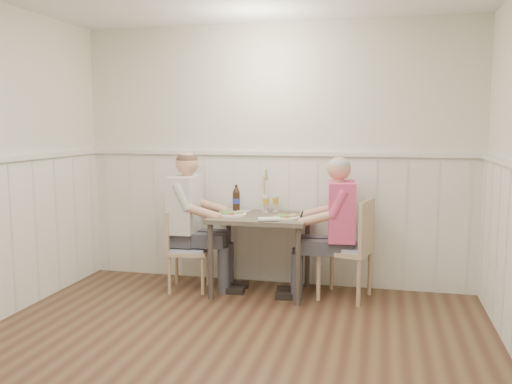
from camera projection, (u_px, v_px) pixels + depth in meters
The scene contains 16 objects.
ground_plane at pixel (204, 380), 3.43m from camera, with size 4.50×4.50×0.00m, color #472B1C.
room_shell at pixel (201, 139), 3.24m from camera, with size 4.04×4.54×2.60m.
wainscot at pixel (233, 249), 4.01m from camera, with size 4.00×4.49×1.34m.
dining_table at pixel (261, 226), 5.14m from camera, with size 0.91×0.70×0.75m.
chair_right at pixel (351, 245), 4.97m from camera, with size 0.53×0.53×0.93m.
chair_left at pixel (184, 246), 5.27m from camera, with size 0.43×0.43×0.79m.
man_in_pink at pixel (336, 239), 4.98m from camera, with size 0.65×0.45×1.34m.
diner_cream at pixel (189, 231), 5.29m from camera, with size 0.65×0.45×1.37m.
plate_man at pixel (286, 216), 4.98m from camera, with size 0.24×0.24×0.06m.
plate_diner at pixel (231, 213), 5.13m from camera, with size 0.28×0.28×0.07m.
beer_glass_a at pixel (276, 200), 5.35m from camera, with size 0.07×0.07×0.17m.
beer_glass_b at pixel (266, 201), 5.31m from camera, with size 0.07×0.07×0.17m.
beer_bottle at pixel (236, 199), 5.38m from camera, with size 0.07×0.07×0.26m.
rolled_napkin at pixel (269, 219), 4.80m from camera, with size 0.19×0.10×0.04m.
grass_vase at pixel (263, 192), 5.37m from camera, with size 0.05×0.05×0.44m.
gingham_mat at pixel (236, 211), 5.39m from camera, with size 0.32×0.28×0.01m.
Camera 1 is at (1.07, -3.09, 1.61)m, focal length 38.00 mm.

